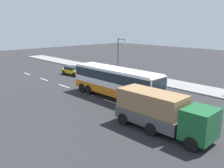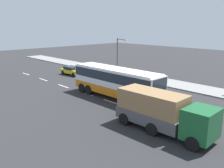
% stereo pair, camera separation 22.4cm
% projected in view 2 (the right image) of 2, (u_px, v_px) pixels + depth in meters
% --- Properties ---
extents(ground_plane, '(120.00, 120.00, 0.00)m').
position_uv_depth(ground_plane, '(118.00, 96.00, 26.96)').
color(ground_plane, '#28282B').
extents(sidewalk_curb, '(80.00, 4.00, 0.15)m').
position_uv_depth(sidewalk_curb, '(166.00, 82.00, 33.30)').
color(sidewalk_curb, gray).
rests_on(sidewalk_curb, ground_plane).
extents(lane_centreline, '(32.19, 0.16, 0.01)m').
position_uv_depth(lane_centreline, '(75.00, 90.00, 29.63)').
color(lane_centreline, white).
rests_on(lane_centreline, ground_plane).
extents(coach_bus, '(11.37, 2.72, 3.32)m').
position_uv_depth(coach_bus, '(116.00, 80.00, 25.81)').
color(coach_bus, orange).
rests_on(coach_bus, ground_plane).
extents(cargo_truck, '(7.70, 2.66, 2.92)m').
position_uv_depth(cargo_truck, '(162.00, 111.00, 17.81)').
color(cargo_truck, '#19592D').
rests_on(cargo_truck, ground_plane).
extents(car_yellow_taxi, '(4.11, 2.07, 1.35)m').
position_uv_depth(car_yellow_taxi, '(72.00, 70.00, 38.52)').
color(car_yellow_taxi, gold).
rests_on(car_yellow_taxi, ground_plane).
extents(street_lamp, '(2.02, 0.24, 5.70)m').
position_uv_depth(street_lamp, '(118.00, 53.00, 37.13)').
color(street_lamp, '#47474C').
rests_on(street_lamp, sidewalk_curb).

